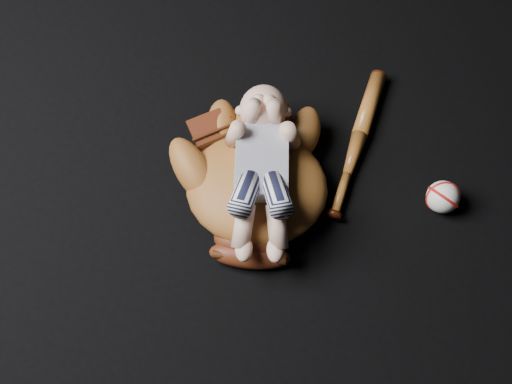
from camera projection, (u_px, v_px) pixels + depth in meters
baseball_glove at (257, 183)px, 1.29m from camera, size 0.41×0.45×0.13m
newborn_baby at (262, 172)px, 1.24m from camera, size 0.24×0.40×0.15m
baseball_bat at (357, 143)px, 1.39m from camera, size 0.08×0.39×0.04m
baseball at (443, 197)px, 1.31m from camera, size 0.08×0.08×0.07m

